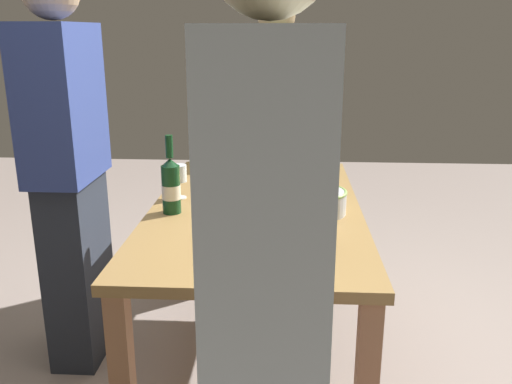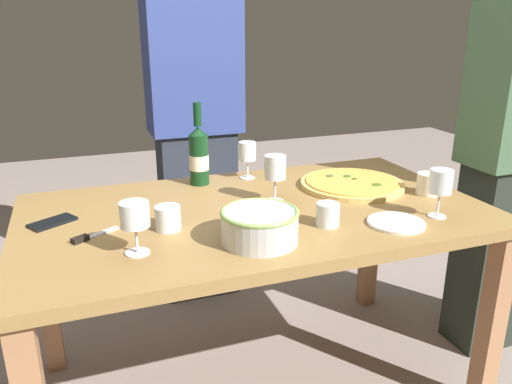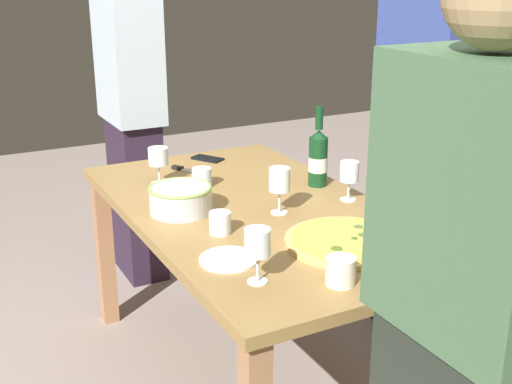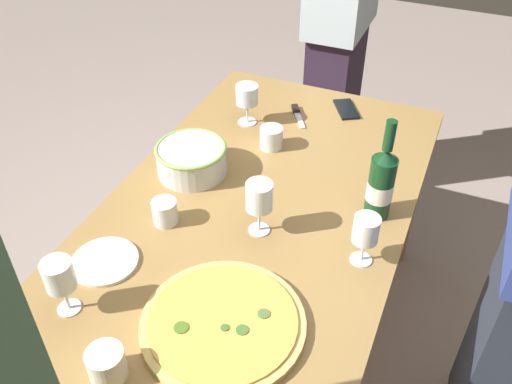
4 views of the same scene
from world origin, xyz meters
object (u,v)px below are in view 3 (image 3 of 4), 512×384
Objects in this scene: wine_bottle at (318,157)px; wine_glass_by_bottle at (349,173)px; cell_phone at (208,159)px; pizza_knife at (183,169)px; person_guest_left at (462,323)px; pizza at (347,241)px; person_guest_right at (425,143)px; side_plate at (229,259)px; wine_glass_far_right at (158,158)px; serving_bowl at (181,198)px; person_host at (132,115)px; cup_ceramic at (220,223)px; wine_glass_far_left at (280,182)px; wine_glass_near_pizza at (258,245)px; cup_spare at (202,177)px; cup_amber at (341,271)px; dining_table at (256,230)px.

wine_bottle reaches higher than wine_glass_by_bottle.
pizza_knife is (0.11, -0.16, 0.00)m from cell_phone.
person_guest_left is (1.02, -0.41, -0.01)m from wine_glass_by_bottle.
person_guest_right is (-0.46, 0.71, 0.13)m from pizza.
cell_phone is (-1.04, 0.39, 0.00)m from side_plate.
wine_glass_far_right is at bearing -119.69° from wine_bottle.
serving_bowl is 0.69m from cell_phone.
pizza_knife is at bearing 157.28° from serving_bowl.
person_guest_left is (2.30, 0.04, -0.03)m from person_host.
wine_bottle is 0.65m from wine_glass_far_right.
wine_glass_far_right is (-0.35, 0.04, 0.06)m from serving_bowl.
serving_bowl is at bearing -170.19° from cup_ceramic.
wine_glass_far_right is 1.12m from person_guest_right.
wine_glass_by_bottle is (-0.35, 0.25, 0.10)m from pizza.
wine_glass_by_bottle is 0.31m from wine_glass_far_left.
pizza_knife is 0.08× the size of person_guest_right.
serving_bowl is 1.42× the size of wine_glass_near_pizza.
wine_glass_near_pizza is 2.18× the size of cup_ceramic.
pizza_knife is at bearing -32.87° from person_guest_right.
serving_bowl reaches higher than pizza_knife.
person_guest_right reaches higher than wine_bottle.
wine_glass_far_left is 1.02m from person_guest_left.
side_plate is 0.11× the size of person_host.
person_guest_right is at bearing 33.19° from person_host.
person_guest_right reaches higher than side_plate.
cup_ceramic is 0.04× the size of person_host.
pizza_knife is (-0.24, 0.01, -0.03)m from cup_spare.
wine_glass_near_pizza is 2.03× the size of cup_spare.
dining_table is at bearing 173.24° from cup_amber.
cup_ceramic reaches higher than dining_table.
wine_glass_by_bottle is 0.78m from wine_glass_far_right.
cup_ceramic is at bearing -82.96° from wine_glass_by_bottle.
cup_amber reaches higher than cell_phone.
pizza is 2.77× the size of pizza_knife.
wine_glass_far_right reaches higher than cup_spare.
wine_glass_far_left reaches higher than wine_glass_far_right.
cup_ceramic is 0.51× the size of pizza_knife.
wine_glass_far_left is at bearing 27.01° from wine_glass_far_right.
serving_bowl is 0.25m from cup_ceramic.
cup_ceramic is at bearing -163.98° from cup_amber.
wine_bottle is 0.62m from cell_phone.
wine_glass_far_left is 0.29m from cup_ceramic.
pizza is 0.44m from wine_glass_by_bottle.
cup_amber reaches higher than pizza_knife.
wine_bottle is at bearing 63.88° from cup_spare.
person_host is (-1.10, 0.17, 0.08)m from serving_bowl.
pizza is at bearing 80.29° from side_plate.
wine_glass_by_bottle reaches higher than cell_phone.
dining_table is 21.22× the size of cup_ceramic.
wine_glass_by_bottle is at bearing 113.76° from side_plate.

